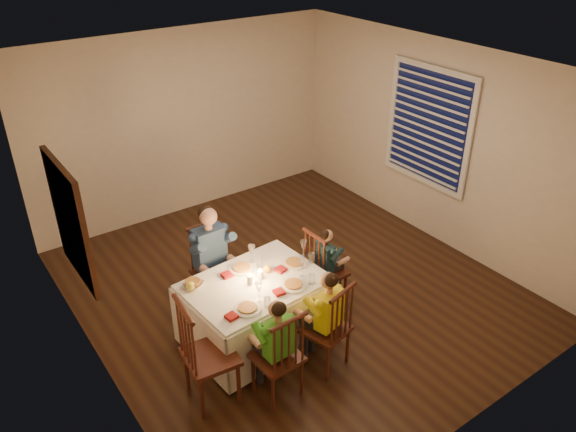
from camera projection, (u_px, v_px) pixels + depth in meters
ground at (291, 287)px, 6.64m from camera, size 5.00×5.00×0.00m
wall_left at (82, 257)px, 4.86m from camera, size 0.02×5.00×2.60m
wall_right at (434, 143)px, 7.15m from camera, size 0.02×5.00×2.60m
wall_back at (186, 123)px, 7.78m from camera, size 4.50×0.02×2.60m
ceiling at (292, 68)px, 5.37m from camera, size 5.00×5.00×0.00m
dining_table at (255, 298)px, 5.64m from camera, size 1.44×1.09×0.68m
chair_adult at (215, 303)px, 6.38m from camera, size 0.40×0.39×0.97m
chair_near_left at (278, 392)px, 5.23m from camera, size 0.42×0.40×0.97m
chair_near_right at (324, 363)px, 5.56m from camera, size 0.48×0.47×0.97m
chair_end at (325, 303)px, 6.39m from camera, size 0.39×0.41×0.97m
chair_extra at (214, 396)px, 5.18m from camera, size 0.49×0.50×1.12m
adult at (215, 303)px, 6.38m from camera, size 0.46×0.42×1.24m
child_green at (278, 392)px, 5.23m from camera, size 0.36×0.34×1.06m
child_yellow at (324, 363)px, 5.56m from camera, size 0.44×0.41×1.09m
child_teal at (325, 303)px, 6.39m from camera, size 0.28×0.30×0.97m
setting_adult at (242, 269)px, 5.71m from camera, size 0.28×0.28×0.02m
setting_green at (248, 309)px, 5.15m from camera, size 0.28×0.28×0.02m
setting_yellow at (293, 285)px, 5.47m from camera, size 0.28×0.28×0.02m
setting_teal at (294, 263)px, 5.80m from camera, size 0.28×0.28×0.02m
candle_left at (250, 280)px, 5.48m from camera, size 0.06×0.06×0.10m
candle_right at (260, 275)px, 5.55m from camera, size 0.06×0.06×0.10m
squash at (191, 286)px, 5.40m from camera, size 0.09×0.09×0.09m
orange_fruit at (267, 269)px, 5.66m from camera, size 0.08×0.08×0.08m
serving_bowl at (193, 285)px, 5.45m from camera, size 0.26×0.26×0.05m
wall_mirror at (71, 222)px, 5.00m from camera, size 0.06×0.95×1.15m
window_blinds at (428, 127)px, 7.10m from camera, size 0.07×1.34×1.54m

